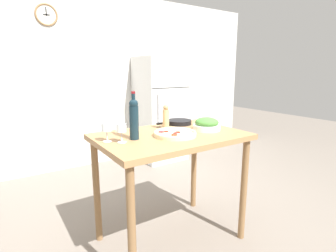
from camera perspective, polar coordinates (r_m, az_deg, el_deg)
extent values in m
plane|color=slate|center=(2.54, 0.54, -23.19)|extent=(14.00, 14.00, 0.00)
cube|color=silver|center=(4.17, -17.60, 9.27)|extent=(6.40, 0.06, 2.60)
torus|color=#997047|center=(4.08, -24.97, 21.11)|extent=(0.29, 0.03, 0.29)
cylinder|color=white|center=(4.09, -24.98, 21.10)|extent=(0.25, 0.01, 0.25)
cube|color=black|center=(4.08, -24.96, 21.12)|extent=(0.08, 0.01, 0.01)
cube|color=black|center=(4.08, -25.01, 21.66)|extent=(0.01, 0.01, 0.11)
cube|color=silver|center=(4.31, -1.68, 3.70)|extent=(0.70, 0.66, 1.67)
cube|color=black|center=(3.99, 0.84, 8.34)|extent=(0.69, 0.01, 0.01)
cylinder|color=#B2B2B7|center=(3.90, -2.04, 1.56)|extent=(0.02, 0.02, 0.75)
cube|color=#A87A4C|center=(2.14, 0.59, -2.33)|extent=(1.18, 0.80, 0.04)
cylinder|color=olive|center=(1.82, -7.92, -21.76)|extent=(0.06, 0.06, 0.91)
cylinder|color=olive|center=(2.41, 16.14, -13.24)|extent=(0.06, 0.06, 0.91)
cylinder|color=olive|center=(2.37, -15.27, -13.57)|extent=(0.06, 0.06, 0.91)
cylinder|color=olive|center=(2.85, 5.65, -8.75)|extent=(0.06, 0.06, 0.91)
cylinder|color=#142833|center=(1.97, -7.41, 0.70)|extent=(0.07, 0.07, 0.25)
sphere|color=#142833|center=(1.94, -7.52, 4.81)|extent=(0.07, 0.07, 0.07)
cylinder|color=#142833|center=(1.94, -7.55, 5.92)|extent=(0.03, 0.03, 0.08)
cylinder|color=maroon|center=(1.93, -7.59, 7.26)|extent=(0.03, 0.03, 0.02)
cylinder|color=silver|center=(1.92, -10.00, -3.50)|extent=(0.06, 0.06, 0.00)
cylinder|color=silver|center=(1.91, -10.04, -2.35)|extent=(0.01, 0.01, 0.08)
cylinder|color=white|center=(1.89, -10.11, -0.40)|extent=(0.07, 0.07, 0.06)
cylinder|color=maroon|center=(1.90, -10.09, -1.02)|extent=(0.06, 0.06, 0.02)
cylinder|color=silver|center=(1.96, -13.10, -3.26)|extent=(0.06, 0.06, 0.00)
cylinder|color=silver|center=(1.95, -13.15, -2.14)|extent=(0.01, 0.01, 0.08)
cylinder|color=white|center=(1.94, -13.25, -0.23)|extent=(0.07, 0.07, 0.06)
cylinder|color=maroon|center=(1.94, -13.21, -0.94)|extent=(0.06, 0.06, 0.01)
cylinder|color=tan|center=(2.29, -0.47, 1.41)|extent=(0.06, 0.06, 0.17)
sphere|color=tan|center=(2.27, -0.48, 4.08)|extent=(0.05, 0.05, 0.05)
cylinder|color=white|center=(2.30, 8.41, -0.28)|extent=(0.24, 0.24, 0.05)
ellipsoid|color=#478438|center=(2.29, 8.44, 0.81)|extent=(0.20, 0.20, 0.08)
cylinder|color=beige|center=(2.07, 1.53, -1.83)|extent=(0.34, 0.34, 0.02)
torus|color=beige|center=(2.07, 1.53, -1.45)|extent=(0.34, 0.34, 0.02)
cylinder|color=red|center=(2.05, 1.64, -1.54)|extent=(0.03, 0.03, 0.01)
cylinder|color=#B11C0E|center=(2.08, 2.15, -1.35)|extent=(0.04, 0.04, 0.01)
cylinder|color=#AA2E14|center=(1.99, 1.38, -1.95)|extent=(0.05, 0.05, 0.01)
cylinder|color=red|center=(2.10, -0.35, -1.23)|extent=(0.04, 0.04, 0.01)
cylinder|color=red|center=(2.09, -1.49, -1.28)|extent=(0.05, 0.05, 0.01)
cylinder|color=black|center=(2.51, 2.48, 0.85)|extent=(0.23, 0.23, 0.04)
cylinder|color=black|center=(2.51, 2.48, 0.94)|extent=(0.19, 0.19, 0.03)
cube|color=black|center=(2.40, -1.02, 0.63)|extent=(0.14, 0.03, 0.02)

